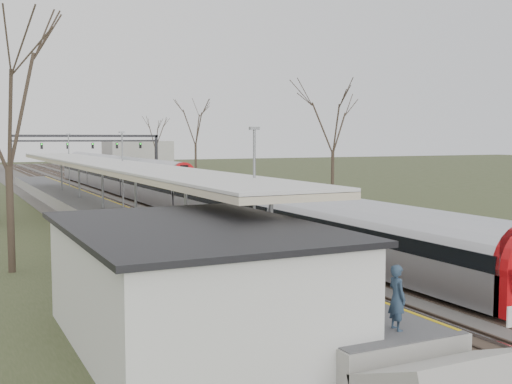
# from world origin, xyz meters

# --- Properties ---
(track_bed) EXTENTS (24.00, 160.00, 0.22)m
(track_bed) POSITION_xyz_m (0.26, 55.00, 0.06)
(track_bed) COLOR #474442
(track_bed) RESTS_ON ground
(platform) EXTENTS (3.50, 69.00, 1.00)m
(platform) POSITION_xyz_m (-9.05, 37.50, 0.50)
(platform) COLOR #9E9B93
(platform) RESTS_ON ground
(canopy) EXTENTS (4.10, 50.00, 3.11)m
(canopy) POSITION_xyz_m (-9.05, 32.99, 3.93)
(canopy) COLOR slate
(canopy) RESTS_ON platform
(station_building) EXTENTS (6.00, 9.00, 3.20)m
(station_building) POSITION_xyz_m (-12.50, 8.00, 1.60)
(station_building) COLOR silver
(station_building) RESTS_ON ground
(signal_gantry) EXTENTS (21.00, 0.59, 6.08)m
(signal_gantry) POSITION_xyz_m (0.29, 84.99, 4.91)
(signal_gantry) COLOR black
(signal_gantry) RESTS_ON ground
(tree_west_near) EXTENTS (5.00, 5.00, 10.30)m
(tree_west_near) POSITION_xyz_m (-16.00, 20.00, 7.29)
(tree_west_near) COLOR #2D231C
(tree_west_near) RESTS_ON ground
(tree_east_far) EXTENTS (5.00, 5.00, 10.30)m
(tree_east_far) POSITION_xyz_m (14.00, 42.00, 7.29)
(tree_east_far) COLOR #2D231C
(tree_east_far) RESTS_ON ground
(train_near) EXTENTS (2.62, 75.21, 3.05)m
(train_near) POSITION_xyz_m (-2.50, 42.61, 1.48)
(train_near) COLOR #AEB1B9
(train_near) RESTS_ON ground
(train_far) EXTENTS (2.62, 60.21, 3.05)m
(train_far) POSITION_xyz_m (4.50, 85.88, 1.48)
(train_far) COLOR #AEB1B9
(train_far) RESTS_ON ground
(passenger) EXTENTS (0.45, 0.63, 1.62)m
(passenger) POSITION_xyz_m (-8.75, 4.00, 1.81)
(passenger) COLOR #2C3F55
(passenger) RESTS_ON platform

